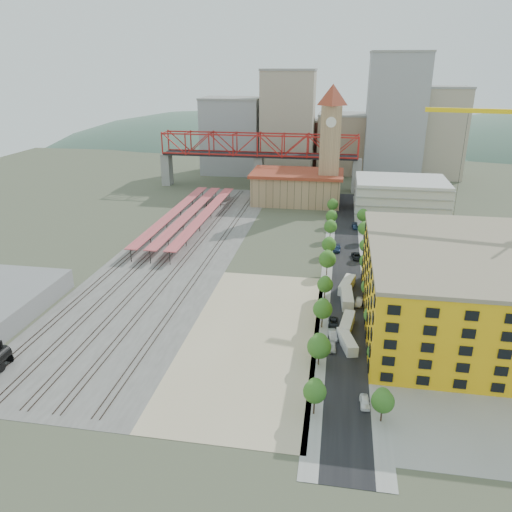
% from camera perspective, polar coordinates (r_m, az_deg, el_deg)
% --- Properties ---
extents(ground, '(400.00, 400.00, 0.00)m').
position_cam_1_polar(ground, '(136.45, 3.58, -2.72)').
color(ground, '#474C38').
rests_on(ground, ground).
extents(ballast_strip, '(36.00, 165.00, 0.06)m').
position_cam_1_polar(ballast_strip, '(159.55, -8.68, 0.69)').
color(ballast_strip, '#605E59').
rests_on(ballast_strip, ground).
extents(dirt_lot, '(28.00, 67.00, 0.06)m').
position_cam_1_polar(dirt_lot, '(109.05, -0.36, -9.16)').
color(dirt_lot, tan).
rests_on(dirt_lot, ground).
extents(street_asphalt, '(12.00, 170.00, 0.06)m').
position_cam_1_polar(street_asphalt, '(149.76, 10.30, -0.79)').
color(street_asphalt, black).
rests_on(street_asphalt, ground).
extents(sidewalk_west, '(3.00, 170.00, 0.04)m').
position_cam_1_polar(sidewalk_west, '(149.73, 8.20, -0.67)').
color(sidewalk_west, gray).
rests_on(sidewalk_west, ground).
extents(sidewalk_east, '(3.00, 170.00, 0.04)m').
position_cam_1_polar(sidewalk_east, '(150.00, 12.40, -0.92)').
color(sidewalk_east, gray).
rests_on(sidewalk_east, ground).
extents(construction_pad, '(50.00, 90.00, 0.06)m').
position_cam_1_polar(construction_pad, '(122.30, 24.13, -7.62)').
color(construction_pad, gray).
rests_on(construction_pad, ground).
extents(rail_tracks, '(26.56, 160.00, 0.18)m').
position_cam_1_polar(rail_tracks, '(160.07, -9.30, 0.77)').
color(rail_tracks, '#382B23').
rests_on(rail_tracks, ground).
extents(platform_canopies, '(16.00, 80.00, 4.12)m').
position_cam_1_polar(platform_canopies, '(184.66, -7.63, 4.87)').
color(platform_canopies, '#D95356').
rests_on(platform_canopies, ground).
extents(station_hall, '(38.00, 24.00, 13.10)m').
position_cam_1_polar(station_hall, '(212.57, 4.69, 7.88)').
color(station_hall, tan).
rests_on(station_hall, ground).
extents(clock_tower, '(12.00, 12.00, 52.00)m').
position_cam_1_polar(clock_tower, '(206.00, 8.53, 13.53)').
color(clock_tower, tan).
rests_on(clock_tower, ground).
extents(parking_garage, '(34.00, 26.00, 14.00)m').
position_cam_1_polar(parking_garage, '(201.50, 16.14, 6.48)').
color(parking_garage, silver).
rests_on(parking_garage, ground).
extents(truss_bridge, '(94.00, 9.60, 25.60)m').
position_cam_1_polar(truss_bridge, '(235.09, 0.33, 12.25)').
color(truss_bridge, gray).
rests_on(truss_bridge, ground).
extents(construction_building, '(44.60, 50.60, 18.80)m').
position_cam_1_polar(construction_building, '(117.59, 23.39, -3.56)').
color(construction_building, yellow).
rests_on(construction_building, ground).
extents(street_trees, '(15.40, 124.40, 8.00)m').
position_cam_1_polar(street_trees, '(140.52, 10.30, -2.30)').
color(street_trees, '#25691F').
rests_on(street_trees, ground).
extents(skyline, '(133.00, 46.00, 60.00)m').
position_cam_1_polar(skyline, '(268.57, 8.73, 13.97)').
color(skyline, '#9EA0A3').
rests_on(skyline, ground).
extents(distant_hills, '(647.00, 264.00, 227.00)m').
position_cam_1_polar(distant_hills, '(408.46, 13.66, 1.23)').
color(distant_hills, '#4C6B59').
rests_on(distant_hills, ground).
extents(site_trailer_a, '(4.52, 8.88, 2.35)m').
position_cam_1_polar(site_trailer_a, '(106.52, 10.36, -9.63)').
color(site_trailer_a, silver).
rests_on(site_trailer_a, ground).
extents(site_trailer_b, '(3.64, 9.34, 2.49)m').
position_cam_1_polar(site_trailer_b, '(113.14, 10.36, -7.64)').
color(site_trailer_b, silver).
rests_on(site_trailer_b, ground).
extents(site_trailer_c, '(3.22, 10.21, 2.76)m').
position_cam_1_polar(site_trailer_c, '(124.62, 10.35, -4.76)').
color(site_trailer_c, silver).
rests_on(site_trailer_c, ground).
extents(site_trailer_d, '(4.59, 9.85, 2.61)m').
position_cam_1_polar(site_trailer_d, '(131.94, 10.34, -3.28)').
color(site_trailer_d, silver).
rests_on(site_trailer_d, ground).
extents(car_0, '(1.84, 4.27, 1.44)m').
position_cam_1_polar(car_0, '(105.28, 8.69, -10.20)').
color(car_0, '#B8B8B8').
rests_on(car_0, ground).
extents(car_1, '(2.24, 4.78, 1.51)m').
position_cam_1_polar(car_1, '(109.33, 8.75, -8.91)').
color(car_1, '#A3A3A8').
rests_on(car_1, ground).
extents(car_2, '(2.28, 4.85, 1.34)m').
position_cam_1_polar(car_2, '(114.34, 8.82, -7.54)').
color(car_2, black).
rests_on(car_2, ground).
extents(car_3, '(2.41, 5.50, 1.57)m').
position_cam_1_polar(car_3, '(158.54, 9.23, 0.81)').
color(car_3, navy).
rests_on(car_3, ground).
extents(car_4, '(1.87, 4.16, 1.39)m').
position_cam_1_polar(car_4, '(91.17, 12.32, -16.02)').
color(car_4, white).
rests_on(car_4, ground).
extents(car_5, '(2.40, 4.86, 1.53)m').
position_cam_1_polar(car_5, '(124.56, 11.71, -5.18)').
color(car_5, '#A3A3A8').
rests_on(car_5, ground).
extents(car_6, '(3.29, 5.82, 1.53)m').
position_cam_1_polar(car_6, '(153.40, 11.44, -0.05)').
color(car_6, black).
rests_on(car_6, ground).
extents(car_7, '(2.62, 5.28, 1.47)m').
position_cam_1_polar(car_7, '(181.82, 11.25, 3.31)').
color(car_7, navy).
rests_on(car_7, ground).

